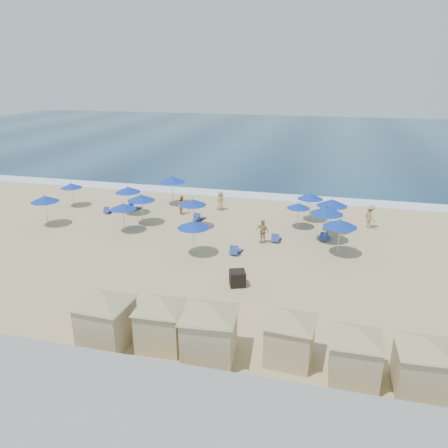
{
  "coord_description": "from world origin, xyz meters",
  "views": [
    {
      "loc": [
        6.54,
        -24.9,
        11.63
      ],
      "look_at": [
        -0.58,
        3.0,
        1.41
      ],
      "focal_mm": 35.0,
      "sensor_mm": 36.0,
      "label": 1
    }
  ],
  "objects": [
    {
      "name": "umbrella_4",
      "position": [
        -7.38,
        10.87,
        2.37
      ],
      "size": [
        2.4,
        2.4,
        2.73
      ],
      "color": "#A5A8AD",
      "rests_on": "ground"
    },
    {
      "name": "umbrella_1",
      "position": [
        -8.45,
        3.37,
        1.99
      ],
      "size": [
        2.02,
        2.02,
        2.3
      ],
      "color": "#A5A8AD",
      "rests_on": "ground"
    },
    {
      "name": "cabana_3",
      "position": [
        5.36,
        -9.16,
        1.46
      ],
      "size": [
        4.04,
        4.04,
        2.54
      ],
      "color": "#C4B086",
      "rests_on": "ground"
    },
    {
      "name": "beachgoer_2",
      "position": [
        9.58,
        8.8,
        0.93
      ],
      "size": [
        1.19,
        1.39,
        1.87
      ],
      "primitive_type": "imported",
      "rotation": [
        0.0,
        0.0,
        2.07
      ],
      "color": "tan",
      "rests_on": "ground"
    },
    {
      "name": "umbrella_10",
      "position": [
        6.65,
        7.19,
        2.3
      ],
      "size": [
        2.33,
        2.33,
        2.65
      ],
      "color": "#A5A8AD",
      "rests_on": "ground"
    },
    {
      "name": "umbrella_6",
      "position": [
        -2.01,
        0.5,
        2.12
      ],
      "size": [
        2.15,
        2.15,
        2.45
      ],
      "color": "#A5A8AD",
      "rests_on": "ground"
    },
    {
      "name": "cabana_5",
      "position": [
        10.38,
        -9.86,
        1.49
      ],
      "size": [
        4.13,
        4.13,
        2.6
      ],
      "color": "#C4B086",
      "rests_on": "ground"
    },
    {
      "name": "beach_chair_3",
      "position": [
        0.65,
        1.28,
        0.25
      ],
      "size": [
        0.77,
        1.38,
        0.72
      ],
      "color": "navy",
      "rests_on": "ground"
    },
    {
      "name": "umbrella_3",
      "position": [
        -7.87,
        5.31,
        2.18
      ],
      "size": [
        2.2,
        2.2,
        2.51
      ],
      "color": "#A5A8AD",
      "rests_on": "ground"
    },
    {
      "name": "cabana_0",
      "position": [
        -2.67,
        -9.95,
        1.59
      ],
      "size": [
        4.43,
        4.43,
        2.78
      ],
      "color": "#C4B086",
      "rests_on": "ground"
    },
    {
      "name": "surf_line",
      "position": [
        0.0,
        15.5,
        0.04
      ],
      "size": [
        160.0,
        2.5,
        0.08
      ],
      "primitive_type": "cube",
      "color": "white",
      "rests_on": "ground"
    },
    {
      "name": "umbrella_0",
      "position": [
        -15.92,
        8.21,
        1.9
      ],
      "size": [
        1.92,
        1.92,
        2.19
      ],
      "color": "#A5A8AD",
      "rests_on": "ground"
    },
    {
      "name": "beachgoer_1",
      "position": [
        2.04,
        3.68,
        0.87
      ],
      "size": [
        1.1,
        0.82,
        1.73
      ],
      "primitive_type": "imported",
      "rotation": [
        0.0,
        0.0,
        5.84
      ],
      "color": "tan",
      "rests_on": "ground"
    },
    {
      "name": "beachgoer_3",
      "position": [
        -2.81,
        10.44,
        0.83
      ],
      "size": [
        0.96,
        0.84,
        1.66
      ],
      "primitive_type": "imported",
      "rotation": [
        0.0,
        0.0,
        2.67
      ],
      "color": "tan",
      "rests_on": "ground"
    },
    {
      "name": "ocean",
      "position": [
        0.0,
        55.0,
        0.03
      ],
      "size": [
        160.0,
        80.0,
        0.06
      ],
      "primitive_type": "cube",
      "color": "#0D294B",
      "rests_on": "ground"
    },
    {
      "name": "beach_chair_2",
      "position": [
        -3.78,
        7.23,
        0.25
      ],
      "size": [
        0.85,
        1.39,
        0.71
      ],
      "color": "navy",
      "rests_on": "ground"
    },
    {
      "name": "ground",
      "position": [
        0.0,
        0.0,
        0.0
      ],
      "size": [
        160.0,
        160.0,
        0.0
      ],
      "primitive_type": "plane",
      "color": "tan",
      "rests_on": "ground"
    },
    {
      "name": "cabana_1",
      "position": [
        -0.21,
        -9.51,
        1.51
      ],
      "size": [
        4.19,
        4.19,
        2.63
      ],
      "color": "#C4B086",
      "rests_on": "ground"
    },
    {
      "name": "umbrella_8",
      "position": [
        6.32,
        4.99,
        2.34
      ],
      "size": [
        2.38,
        2.38,
        2.7
      ],
      "color": "#A5A8AD",
      "rests_on": "ground"
    },
    {
      "name": "beach_chair_1",
      "position": [
        -10.17,
        8.53,
        0.26
      ],
      "size": [
        1.04,
        1.48,
        0.75
      ],
      "color": "navy",
      "rests_on": "ground"
    },
    {
      "name": "cabana_4",
      "position": [
        7.95,
        -9.74,
        1.48
      ],
      "size": [
        4.11,
        4.11,
        2.58
      ],
      "color": "#C4B086",
      "rests_on": "ground"
    },
    {
      "name": "beach_chair_4",
      "position": [
        2.97,
        4.19,
        0.23
      ],
      "size": [
        0.66,
        1.27,
        0.67
      ],
      "color": "navy",
      "rests_on": "ground"
    },
    {
      "name": "trash_bin",
      "position": [
        1.76,
        -3.09,
        0.44
      ],
      "size": [
        1.13,
        1.13,
        0.88
      ],
      "primitive_type": "cube",
      "rotation": [
        0.0,
        0.0,
        0.35
      ],
      "color": "black",
      "rests_on": "ground"
    },
    {
      "name": "umbrella_11",
      "position": [
        7.25,
        2.81,
        2.22
      ],
      "size": [
        2.25,
        2.25,
        2.56
      ],
      "color": "#A5A8AD",
      "rests_on": "ground"
    },
    {
      "name": "umbrella_5",
      "position": [
        -3.65,
        5.41,
        2.08
      ],
      "size": [
        2.11,
        2.11,
        2.4
      ],
      "color": "#A5A8AD",
      "rests_on": "ground"
    },
    {
      "name": "beachgoer_0",
      "position": [
        -5.67,
        8.52,
        0.81
      ],
      "size": [
        0.97,
        1.0,
        1.63
      ],
      "primitive_type": "imported",
      "rotation": [
        0.0,
        0.0,
        2.22
      ],
      "color": "tan",
      "rests_on": "ground"
    },
    {
      "name": "umbrella_9",
      "position": [
        4.92,
        9.4,
        2.06
      ],
      "size": [
        2.09,
        2.09,
        2.38
      ],
      "color": "#A5A8AD",
      "rests_on": "ground"
    },
    {
      "name": "umbrella_7",
      "position": [
        4.17,
        7.41,
        1.79
      ],
      "size": [
        1.82,
        1.82,
        2.07
      ],
      "color": "#A5A8AD",
      "rests_on": "ground"
    },
    {
      "name": "umbrella_2",
      "position": [
        -10.02,
        7.39,
        2.14
      ],
      "size": [
        2.17,
        2.17,
        2.47
      ],
      "color": "#A5A8AD",
      "rests_on": "ground"
    },
    {
      "name": "beach_chair_0",
      "position": [
        -11.91,
        7.16,
        0.22
      ],
      "size": [
        0.52,
        1.15,
        0.63
      ],
      "color": "navy",
      "rests_on": "ground"
    },
    {
      "name": "umbrella_12",
      "position": [
        -14.97,
        3.15,
        2.17
      ],
      "size": [
        2.2,
        2.2,
        2.51
      ],
      "color": "#A5A8AD",
      "rests_on": "ground"
    },
    {
      "name": "seawall",
      "position": [
        0.0,
        -13.5,
        0.65
      ],
      "size": [
        160.0,
        6.1,
        1.22
      ],
      "color": "gray",
      "rests_on": "ground"
    },
    {
      "name": "cabana_2",
      "position": [
        2.06,
        -9.83,
        1.65
      ],
      "size": [
        4.58,
        4.58,
        2.88
      ],
      "color": "#C4B086",
      "rests_on": "ground"
    },
    {
      "name": "beach_chair_5",
      "position": [
        6.32,
        5.32,
        0.24
      ],
      "size": [
        0.75,
        1.35,
        0.7
      ],
      "color": "navy",
      "rests_on": "ground"
    }
  ]
}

